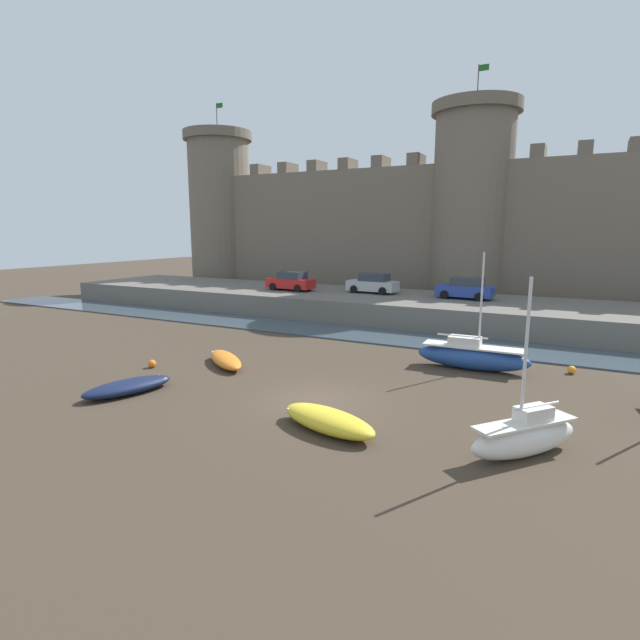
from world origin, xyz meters
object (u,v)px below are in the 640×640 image
at_px(car_quay_west, 291,281).
at_px(car_quay_centre_east, 373,284).
at_px(mooring_buoy_near_shore, 152,364).
at_px(sailboat_near_channel_left, 472,356).
at_px(rowboat_midflat_left, 328,420).
at_px(rowboat_foreground_left, 226,359).
at_px(rowboat_midflat_right, 128,386).
at_px(car_quay_centre_west, 465,289).
at_px(sailboat_foreground_right, 525,436).
at_px(mooring_buoy_off_centre, 572,370).

height_order(car_quay_west, car_quay_centre_east, same).
bearing_deg(car_quay_west, mooring_buoy_near_shore, -80.51).
bearing_deg(sailboat_near_channel_left, rowboat_midflat_left, -105.58).
distance_m(rowboat_foreground_left, mooring_buoy_near_shore, 3.67).
relative_size(rowboat_midflat_right, car_quay_centre_west, 0.97).
xyz_separation_m(rowboat_midflat_left, car_quay_centre_east, (-7.73, 23.46, 2.12)).
distance_m(rowboat_midflat_right, mooring_buoy_near_shore, 4.06).
height_order(sailboat_foreground_right, car_quay_centre_west, sailboat_foreground_right).
height_order(rowboat_midflat_right, car_quay_centre_east, car_quay_centre_east).
bearing_deg(car_quay_west, sailboat_near_channel_left, -33.76).
bearing_deg(mooring_buoy_near_shore, sailboat_foreground_right, -6.26).
xyz_separation_m(rowboat_midflat_left, sailboat_near_channel_left, (2.85, 10.24, 0.29)).
xyz_separation_m(mooring_buoy_off_centre, car_quay_centre_east, (-15.03, 11.80, 2.31)).
bearing_deg(rowboat_midflat_right, car_quay_west, 103.43).
bearing_deg(rowboat_midflat_right, car_quay_centre_east, 86.22).
bearing_deg(car_quay_centre_east, rowboat_foreground_left, -92.22).
bearing_deg(rowboat_foreground_left, car_quay_centre_east, 87.78).
distance_m(rowboat_foreground_left, mooring_buoy_off_centre, 17.07).
relative_size(mooring_buoy_off_centre, car_quay_west, 0.09).
height_order(rowboat_foreground_left, rowboat_midflat_right, rowboat_midflat_right).
xyz_separation_m(car_quay_west, car_quay_centre_east, (6.91, 1.53, 0.00)).
relative_size(rowboat_foreground_left, car_quay_west, 0.91).
height_order(rowboat_midflat_left, mooring_buoy_off_centre, rowboat_midflat_left).
height_order(rowboat_midflat_right, car_quay_west, car_quay_west).
relative_size(rowboat_midflat_left, mooring_buoy_near_shore, 10.27).
bearing_deg(rowboat_midflat_right, rowboat_foreground_left, 81.02).
xyz_separation_m(car_quay_centre_west, car_quay_west, (-14.34, -1.51, 0.00)).
bearing_deg(car_quay_centre_east, sailboat_foreground_right, -58.08).
bearing_deg(mooring_buoy_off_centre, car_quay_west, 154.92).
xyz_separation_m(rowboat_midflat_left, rowboat_midflat_right, (-9.30, -0.41, -0.07)).
relative_size(mooring_buoy_near_shore, car_quay_centre_west, 0.10).
xyz_separation_m(sailboat_near_channel_left, car_quay_centre_west, (-3.15, 13.20, 1.83)).
xyz_separation_m(rowboat_midflat_right, car_quay_west, (-5.33, 22.34, 2.19)).
distance_m(sailboat_near_channel_left, mooring_buoy_near_shore, 16.06).
height_order(mooring_buoy_near_shore, car_quay_centre_east, car_quay_centre_east).
bearing_deg(rowboat_foreground_left, mooring_buoy_off_centre, 22.71).
distance_m(sailboat_foreground_right, car_quay_centre_east, 26.44).
relative_size(car_quay_centre_west, car_quay_centre_east, 1.00).
xyz_separation_m(car_quay_centre_west, car_quay_centre_east, (-7.43, 0.02, 0.00)).
distance_m(mooring_buoy_near_shore, car_quay_centre_east, 20.91).
height_order(sailboat_near_channel_left, mooring_buoy_off_centre, sailboat_near_channel_left).
relative_size(mooring_buoy_off_centre, car_quay_centre_west, 0.09).
bearing_deg(car_quay_west, car_quay_centre_west, 6.00).
bearing_deg(rowboat_foreground_left, sailboat_foreground_right, -15.26).
xyz_separation_m(rowboat_foreground_left, car_quay_centre_east, (0.71, 18.39, 2.19)).
relative_size(sailboat_foreground_right, rowboat_foreground_left, 1.45).
bearing_deg(mooring_buoy_near_shore, rowboat_midflat_left, -14.73).
relative_size(sailboat_near_channel_left, rowboat_foreground_left, 1.53).
relative_size(rowboat_midflat_left, sailboat_near_channel_left, 0.72).
relative_size(sailboat_near_channel_left, sailboat_foreground_right, 1.05).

